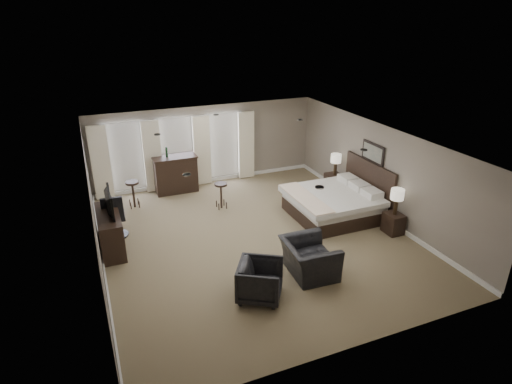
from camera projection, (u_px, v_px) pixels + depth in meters
name	position (u px, v px, depth m)	size (l,w,h in m)	color
room	(255.00, 192.00, 10.54)	(7.60, 8.60, 2.64)	#716348
window_bay	(177.00, 153.00, 13.71)	(5.25, 0.20, 2.30)	silver
bed	(336.00, 192.00, 11.94)	(2.33, 2.22, 1.48)	silver
nightstand_near	(393.00, 223.00, 11.21)	(0.41, 0.50, 0.54)	black
nightstand_far	(334.00, 184.00, 13.65)	(0.46, 0.56, 0.62)	black
lamp_near	(396.00, 202.00, 10.96)	(0.34, 0.34, 0.70)	beige
lamp_far	(336.00, 164.00, 13.40)	(0.33, 0.33, 0.68)	beige
wall_art	(373.00, 153.00, 11.93)	(0.04, 0.96, 0.56)	slate
dresser	(110.00, 231.00, 10.38)	(0.53, 1.64, 0.95)	black
tv	(107.00, 211.00, 10.16)	(1.04, 0.60, 0.14)	black
armchair_near	(309.00, 253.00, 9.37)	(1.20, 0.78, 1.05)	black
armchair_far	(260.00, 279.00, 8.61)	(0.86, 0.80, 0.88)	black
bar_counter	(175.00, 174.00, 13.66)	(1.37, 0.71, 1.20)	black
bar_stool_left	(133.00, 194.00, 12.62)	(0.38, 0.38, 0.81)	black
bar_stool_right	(221.00, 196.00, 12.56)	(0.37, 0.37, 0.78)	black
desk_chair	(114.00, 215.00, 10.90)	(0.61, 0.61, 1.20)	black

